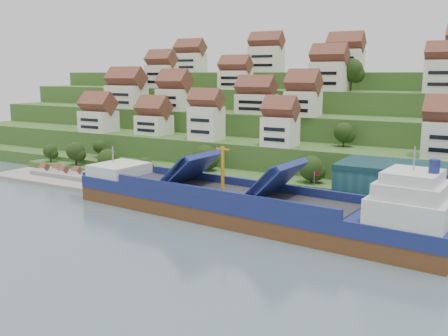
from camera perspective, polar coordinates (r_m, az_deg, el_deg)
The scene contains 9 objects.
ground at distance 108.41m, azimuth -0.75°, elevation -5.68°, with size 300.00×300.00×0.00m, color slate.
quay at distance 113.42m, azimuth 11.95°, elevation -4.60°, with size 180.00×14.00×2.20m, color gray.
pebble_beach at distance 153.42m, azimuth -17.32°, elevation -1.07°, with size 45.00×20.00×1.00m, color gray.
hillside at distance 201.09m, azimuth 14.54°, elevation 4.72°, with size 260.00×128.00×31.00m.
hillside_village at distance 159.92m, azimuth 10.71°, elevation 8.53°, with size 154.92×63.24×29.67m.
hillside_trees at distance 145.94m, azimuth 4.74°, elevation 4.84°, with size 139.56×62.32×33.00m.
flagpole at distance 108.01m, azimuth 10.29°, elevation -2.15°, with size 1.28×0.16×8.00m.
beach_huts at distance 153.75m, azimuth -18.20°, elevation -0.49°, with size 14.40×3.70×2.20m.
cargo_ship at distance 103.48m, azimuth 2.89°, elevation -4.48°, with size 84.69×19.87×18.69m.
Camera 1 is at (53.13, -89.34, 30.76)m, focal length 40.00 mm.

